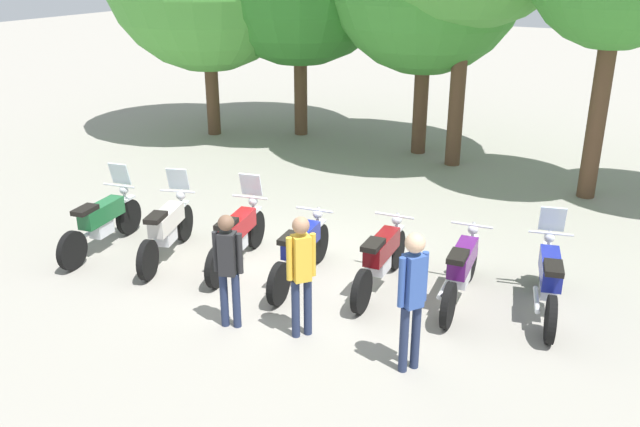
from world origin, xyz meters
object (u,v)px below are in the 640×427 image
object	(u,v)px
motorcycle_6	(549,278)
person_1	(412,291)
motorcycle_4	(381,257)
person_0	(228,263)
motorcycle_2	(237,235)
motorcycle_5	(461,269)
motorcycle_0	(102,221)
motorcycle_3	(301,251)
person_2	(301,268)
motorcycle_1	(167,228)

from	to	relation	value
motorcycle_6	person_1	xyz separation A→B (m)	(-1.19, -2.25, 0.55)
motorcycle_4	person_0	world-z (taller)	person_0
motorcycle_2	motorcycle_4	xyz separation A→B (m)	(2.36, 0.34, -0.01)
motorcycle_2	motorcycle_4	world-z (taller)	motorcycle_2
motorcycle_2	motorcycle_5	distance (m)	3.58
motorcycle_0	person_0	distance (m)	3.57
person_0	motorcycle_3	bearing A→B (deg)	156.59
motorcycle_5	motorcycle_3	bearing A→B (deg)	97.75
motorcycle_0	person_2	bearing A→B (deg)	-109.48
motorcycle_3	motorcycle_0	bearing A→B (deg)	92.62
motorcycle_1	person_1	bearing A→B (deg)	-121.83
motorcycle_1	motorcycle_3	bearing A→B (deg)	-100.94
motorcycle_4	motorcycle_6	bearing A→B (deg)	-83.17
motorcycle_0	motorcycle_1	size ratio (longest dim) A/B	1.03
motorcycle_3	person_2	bearing A→B (deg)	-156.25
person_2	person_1	bearing A→B (deg)	36.62
motorcycle_2	person_0	xyz separation A→B (m)	(1.03, -1.66, 0.42)
motorcycle_4	motorcycle_1	bearing A→B (deg)	96.57
motorcycle_4	person_1	xyz separation A→B (m)	(1.16, -1.80, 0.56)
person_1	person_2	size ratio (longest dim) A/B	1.07
motorcycle_4	person_0	bearing A→B (deg)	142.25
motorcycle_2	motorcycle_5	size ratio (longest dim) A/B	0.99
person_0	motorcycle_2	bearing A→B (deg)	-166.20
motorcycle_1	motorcycle_6	xyz separation A→B (m)	(5.89, 1.12, 0.00)
person_2	motorcycle_5	bearing A→B (deg)	90.19
motorcycle_3	person_2	world-z (taller)	person_2
motorcycle_1	person_1	world-z (taller)	person_1
motorcycle_4	motorcycle_6	distance (m)	2.39
motorcycle_3	person_0	bearing A→B (deg)	168.03
motorcycle_4	person_0	distance (m)	2.44
motorcycle_4	person_2	xyz separation A→B (m)	(-0.37, -1.74, 0.48)
motorcycle_6	motorcycle_0	bearing A→B (deg)	87.60
motorcycle_1	motorcycle_5	xyz separation A→B (m)	(4.72, 0.86, -0.01)
motorcycle_0	motorcycle_3	size ratio (longest dim) A/B	1.00
motorcycle_4	motorcycle_5	xyz separation A→B (m)	(1.18, 0.19, 0.00)
person_0	motorcycle_0	bearing A→B (deg)	-125.42
motorcycle_6	person_0	world-z (taller)	person_0
person_0	motorcycle_6	bearing A→B (deg)	105.50
motorcycle_0	person_1	distance (m)	5.96
motorcycle_1	person_2	bearing A→B (deg)	-126.97
motorcycle_6	person_0	size ratio (longest dim) A/B	1.33
motorcycle_0	motorcycle_3	xyz separation A→B (m)	(3.54, 0.58, -0.01)
motorcycle_2	person_0	bearing A→B (deg)	-159.37
motorcycle_2	motorcycle_3	xyz separation A→B (m)	(1.18, -0.02, -0.01)
motorcycle_1	motorcycle_5	world-z (taller)	motorcycle_1
motorcycle_0	person_1	bearing A→B (deg)	-107.37
motorcycle_5	person_0	size ratio (longest dim) A/B	1.35
motorcycle_0	motorcycle_2	xyz separation A→B (m)	(2.35, 0.60, 0.00)
motorcycle_6	person_1	size ratio (longest dim) A/B	1.20
person_1	motorcycle_0	bearing A→B (deg)	-154.35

